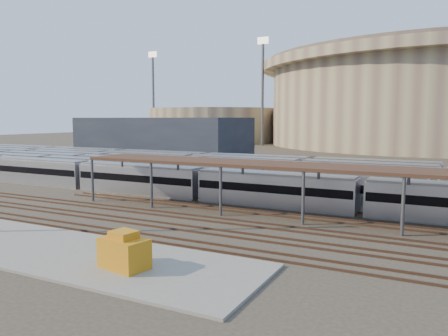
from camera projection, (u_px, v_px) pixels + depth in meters
ground at (140, 209)px, 47.31m from camera, size 420.00×420.00×0.00m
subway_trains at (187, 172)px, 65.94m from camera, size 124.35×23.90×3.60m
inspection_shed at (357, 171)px, 40.43m from camera, size 60.30×6.00×5.30m
empty_tracks at (109, 218)px, 42.87m from camera, size 170.00×9.62×0.18m
stadium at (434, 100)px, 158.35m from camera, size 124.00×124.00×32.50m
secondary_arena at (215, 125)px, 188.69m from camera, size 56.00×56.00×14.00m
service_building at (163, 137)px, 111.21m from camera, size 42.00×20.00×10.00m
floodlight_0 at (263, 88)px, 155.96m from camera, size 4.00×1.00×38.40m
floodlight_1 at (153, 93)px, 189.49m from camera, size 4.00×1.00×38.40m
floodlight_3 at (347, 94)px, 191.31m from camera, size 4.00×1.00×38.40m
yellow_equipment at (124, 253)px, 28.10m from camera, size 3.44×2.50×1.96m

